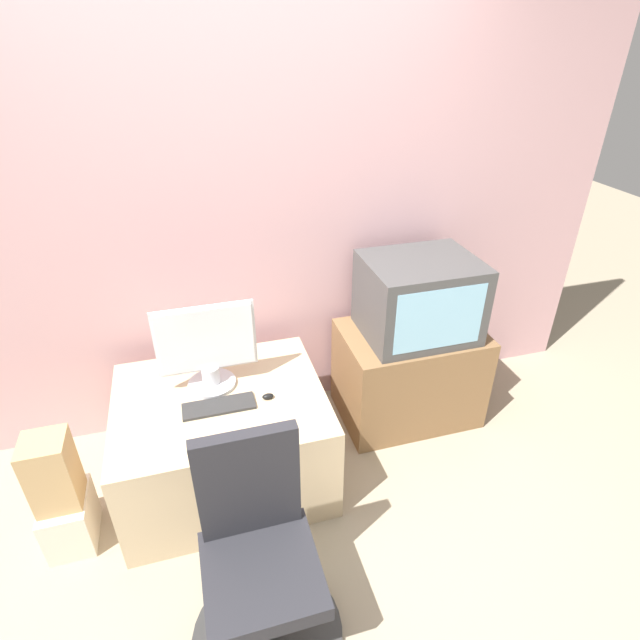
% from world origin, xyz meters
% --- Properties ---
extents(ground_plane, '(12.00, 12.00, 0.00)m').
position_xyz_m(ground_plane, '(0.00, 0.00, 0.00)').
color(ground_plane, tan).
extents(wall_back, '(4.40, 0.05, 2.60)m').
position_xyz_m(wall_back, '(0.00, 1.32, 1.30)').
color(wall_back, '#CC9EA3').
rests_on(wall_back, ground_plane).
extents(desk, '(1.01, 0.83, 0.54)m').
position_xyz_m(desk, '(-0.22, 0.75, 0.27)').
color(desk, '#CCB289').
rests_on(desk, ground_plane).
extents(side_stand, '(0.80, 0.54, 0.59)m').
position_xyz_m(side_stand, '(0.91, 0.97, 0.29)').
color(side_stand, olive).
rests_on(side_stand, ground_plane).
extents(main_monitor, '(0.47, 0.24, 0.45)m').
position_xyz_m(main_monitor, '(-0.24, 0.86, 0.76)').
color(main_monitor, silver).
rests_on(main_monitor, desk).
extents(keyboard, '(0.34, 0.12, 0.01)m').
position_xyz_m(keyboard, '(-0.23, 0.68, 0.55)').
color(keyboard, '#2D2D2D').
rests_on(keyboard, desk).
extents(mouse, '(0.06, 0.03, 0.03)m').
position_xyz_m(mouse, '(0.01, 0.68, 0.56)').
color(mouse, black).
rests_on(mouse, desk).
extents(crt_tv, '(0.60, 0.49, 0.44)m').
position_xyz_m(crt_tv, '(0.92, 0.97, 0.81)').
color(crt_tv, '#474747').
rests_on(crt_tv, side_stand).
extents(office_chair, '(0.59, 0.59, 0.92)m').
position_xyz_m(office_chair, '(-0.18, -0.07, 0.35)').
color(office_chair, '#333333').
rests_on(office_chair, ground_plane).
extents(cardboard_box_lower, '(0.20, 0.27, 0.26)m').
position_xyz_m(cardboard_box_lower, '(-0.96, 0.58, 0.13)').
color(cardboard_box_lower, beige).
rests_on(cardboard_box_lower, ground_plane).
extents(cardboard_box_upper, '(0.18, 0.18, 0.36)m').
position_xyz_m(cardboard_box_upper, '(-0.96, 0.58, 0.44)').
color(cardboard_box_upper, tan).
rests_on(cardboard_box_upper, cardboard_box_lower).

